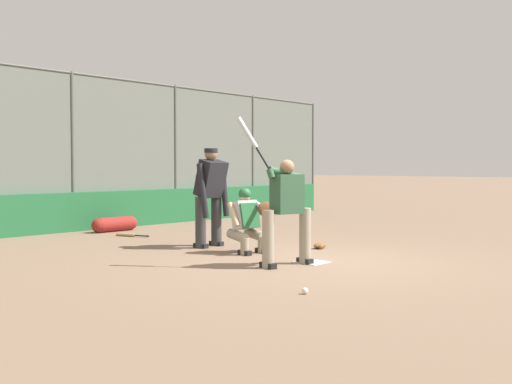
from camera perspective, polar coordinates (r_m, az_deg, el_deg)
The scene contains 12 objects.
ground_plane at distance 9.19m, azimuth 5.28°, elevation -6.70°, with size 160.00×160.00×0.00m, color #7A604C.
home_plate_marker at distance 9.19m, azimuth 5.28°, elevation -6.66°, with size 0.43×0.43×0.01m, color white.
backstop_fence at distance 14.17m, azimuth -17.08°, elevation 4.05°, with size 18.22×0.08×3.60m.
padding_wall at distance 14.11m, azimuth -16.80°, elevation -1.82°, with size 17.77×0.18×0.88m, color #236638.
bleachers_beyond at distance 17.59m, azimuth -12.45°, elevation -1.14°, with size 12.70×1.95×1.16m.
batter_at_plate at distance 8.76m, azimuth 2.89°, elevation -1.53°, with size 0.92×0.81×2.18m.
catcher_behind_plate at distance 10.07m, azimuth -0.78°, elevation -2.64°, with size 0.60×0.73×1.10m.
umpire_home at distance 10.84m, azimuth -4.36°, elevation -0.15°, with size 0.73×0.47×1.80m.
spare_bat_near_backstop at distance 12.79m, azimuth -12.08°, elevation -4.02°, with size 0.28×0.79×0.07m.
fielding_glove_on_dirt at distance 10.74m, azimuth 6.09°, elevation -5.12°, with size 0.28×0.21×0.10m.
baseball_loose at distance 6.94m, azimuth 4.69°, elevation -9.37°, with size 0.07×0.07×0.07m, color white.
equipment_bag_dugout_side at distance 13.88m, azimuth -13.30°, elevation -3.00°, with size 1.16×0.32×0.32m.
Camera 1 is at (7.28, 5.43, 1.45)m, focal length 42.00 mm.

